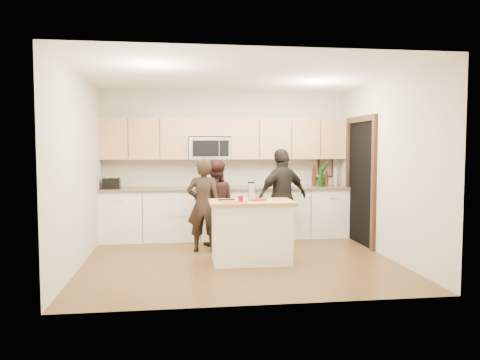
{
  "coord_description": "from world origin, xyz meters",
  "views": [
    {
      "loc": [
        -0.88,
        -6.77,
        1.67
      ],
      "look_at": [
        0.06,
        0.35,
        1.17
      ],
      "focal_mm": 35.0,
      "sensor_mm": 36.0,
      "label": 1
    }
  ],
  "objects": [
    {
      "name": "dish_towel",
      "position": [
        -0.95,
        1.5,
        0.8
      ],
      "size": [
        0.34,
        0.6,
        0.48
      ],
      "color": "white",
      "rests_on": "ground"
    },
    {
      "name": "drink_glass",
      "position": [
        -0.02,
        -0.3,
        0.94
      ],
      "size": [
        0.07,
        0.07,
        0.09
      ],
      "primitive_type": "cylinder",
      "color": "maroon",
      "rests_on": "island"
    },
    {
      "name": "doorway",
      "position": [
        2.23,
        0.9,
        1.16
      ],
      "size": [
        0.06,
        1.25,
        2.2
      ],
      "color": "black",
      "rests_on": "ground"
    },
    {
      "name": "toaster",
      "position": [
        -2.05,
        1.67,
        1.03
      ],
      "size": [
        0.29,
        0.22,
        0.19
      ],
      "color": "black",
      "rests_on": "back_cabinetry"
    },
    {
      "name": "microwave",
      "position": [
        -0.31,
        1.8,
        1.65
      ],
      "size": [
        0.76,
        0.41,
        0.4
      ],
      "color": "silver",
      "rests_on": "ground"
    },
    {
      "name": "knife",
      "position": [
        -0.13,
        -0.37,
        0.92
      ],
      "size": [
        0.22,
        0.03,
        0.01
      ],
      "primitive_type": "cube",
      "rotation": [
        0.0,
        0.0,
        -0.02
      ],
      "color": "silver",
      "rests_on": "cutting_board"
    },
    {
      "name": "upper_cabinetry",
      "position": [
        0.03,
        1.83,
        1.84
      ],
      "size": [
        4.5,
        0.33,
        0.75
      ],
      "color": "tan",
      "rests_on": "ground"
    },
    {
      "name": "island",
      "position": [
        0.16,
        -0.15,
        0.45
      ],
      "size": [
        1.21,
        0.72,
        0.9
      ],
      "rotation": [
        0.0,
        0.0,
        -0.02
      ],
      "color": "white",
      "rests_on": "ground"
    },
    {
      "name": "framed_picture",
      "position": [
        1.95,
        1.98,
        1.28
      ],
      "size": [
        0.3,
        0.03,
        0.38
      ],
      "color": "black",
      "rests_on": "ground"
    },
    {
      "name": "tongs",
      "position": [
        -0.21,
        -0.21,
        0.93
      ],
      "size": [
        0.25,
        0.03,
        0.02
      ],
      "primitive_type": "cube",
      "rotation": [
        0.0,
        0.0,
        -0.02
      ],
      "color": "black",
      "rests_on": "cutting_board"
    },
    {
      "name": "bottle_cluster",
      "position": [
        1.8,
        1.69,
        1.12
      ],
      "size": [
        0.52,
        0.31,
        0.4
      ],
      "color": "#3C1C0B",
      "rests_on": "back_cabinetry"
    },
    {
      "name": "woman_center",
      "position": [
        -0.27,
        1.11,
        0.73
      ],
      "size": [
        0.76,
        0.62,
        1.46
      ],
      "primitive_type": "imported",
      "rotation": [
        0.0,
        0.0,
        3.04
      ],
      "color": "black",
      "rests_on": "ground"
    },
    {
      "name": "box_grater",
      "position": [
        0.16,
        -0.14,
        1.05
      ],
      "size": [
        0.1,
        0.05,
        0.26
      ],
      "color": "silver",
      "rests_on": "red_plate"
    },
    {
      "name": "red_plate",
      "position": [
        0.27,
        -0.07,
        0.91
      ],
      "size": [
        0.28,
        0.28,
        0.02
      ],
      "primitive_type": "cylinder",
      "color": "maroon",
      "rests_on": "island"
    },
    {
      "name": "woman_right",
      "position": [
        0.87,
        0.94,
        0.83
      ],
      "size": [
        1.05,
        0.76,
        1.65
      ],
      "primitive_type": "imported",
      "rotation": [
        0.0,
        0.0,
        3.56
      ],
      "color": "black",
      "rests_on": "ground"
    },
    {
      "name": "back_cabinetry",
      "position": [
        0.0,
        1.69,
        0.47
      ],
      "size": [
        4.5,
        0.66,
        0.94
      ],
      "color": "white",
      "rests_on": "ground"
    },
    {
      "name": "floor",
      "position": [
        0.0,
        0.0,
        0.0
      ],
      "size": [
        4.5,
        4.5,
        0.0
      ],
      "primitive_type": "plane",
      "color": "brown",
      "rests_on": "ground"
    },
    {
      "name": "orchid",
      "position": [
        1.81,
        1.72,
        1.18
      ],
      "size": [
        0.31,
        0.28,
        0.48
      ],
      "primitive_type": "imported",
      "rotation": [
        0.0,
        0.0,
        0.32
      ],
      "color": "#356B2A",
      "rests_on": "back_cabinetry"
    },
    {
      "name": "room_shell",
      "position": [
        0.0,
        0.0,
        1.73
      ],
      "size": [
        4.52,
        4.02,
        2.71
      ],
      "color": "#BEB9A2",
      "rests_on": "ground"
    },
    {
      "name": "woman_left",
      "position": [
        -0.48,
        0.64,
        0.75
      ],
      "size": [
        0.6,
        0.46,
        1.49
      ],
      "primitive_type": "imported",
      "rotation": [
        0.0,
        0.0,
        2.94
      ],
      "color": "black",
      "rests_on": "ground"
    },
    {
      "name": "cutting_board",
      "position": [
        -0.18,
        -0.33,
        0.91
      ],
      "size": [
        0.24,
        0.18,
        0.02
      ],
      "primitive_type": "cube",
      "rotation": [
        0.0,
        0.0,
        -0.02
      ],
      "color": "#A78245",
      "rests_on": "island"
    }
  ]
}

